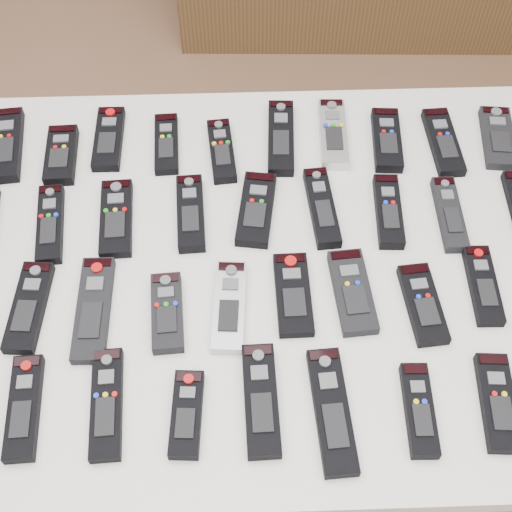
{
  "coord_description": "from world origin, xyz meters",
  "views": [
    {
      "loc": [
        0.01,
        -0.59,
        1.85
      ],
      "look_at": [
        0.03,
        0.12,
        0.8
      ],
      "focal_mm": 50.0,
      "sensor_mm": 36.0,
      "label": 1
    }
  ],
  "objects_px": {
    "remote_16": "(388,211)",
    "remote_5": "(281,138)",
    "remote_23": "(229,306)",
    "remote_4": "(222,151)",
    "remote_6": "(333,134)",
    "remote_22": "(167,312)",
    "remote_21": "(94,309)",
    "remote_25": "(352,292)",
    "remote_33": "(261,400)",
    "remote_27": "(483,285)",
    "remote_11": "(50,224)",
    "remote_36": "(498,402)",
    "remote_8": "(443,142)",
    "remote_30": "(24,407)",
    "remote_14": "(256,209)",
    "remote_20": "(29,307)",
    "remote_12": "(116,218)",
    "remote_32": "(187,414)",
    "remote_1": "(61,155)",
    "remote_26": "(423,304)",
    "table": "(256,279)",
    "remote_2": "(109,139)",
    "remote_9": "(498,138)",
    "remote_35": "(419,410)",
    "remote_3": "(166,144)",
    "remote_15": "(322,207)",
    "remote_24": "(293,294)",
    "remote_13": "(191,213)",
    "remote_31": "(107,404)",
    "remote_17": "(449,214)",
    "remote_7": "(387,140)",
    "remote_34": "(332,411)"
  },
  "relations": [
    {
      "from": "remote_16",
      "to": "remote_5",
      "type": "bearing_deg",
      "value": 137.39
    },
    {
      "from": "remote_23",
      "to": "remote_4",
      "type": "bearing_deg",
      "value": 95.5
    },
    {
      "from": "remote_6",
      "to": "remote_22",
      "type": "distance_m",
      "value": 0.52
    },
    {
      "from": "remote_5",
      "to": "remote_21",
      "type": "height_order",
      "value": "remote_5"
    },
    {
      "from": "remote_5",
      "to": "remote_23",
      "type": "xyz_separation_m",
      "value": [
        -0.11,
        -0.39,
        -0.0
      ]
    },
    {
      "from": "remote_25",
      "to": "remote_33",
      "type": "xyz_separation_m",
      "value": [
        -0.17,
        -0.2,
        0.0
      ]
    },
    {
      "from": "remote_5",
      "to": "remote_27",
      "type": "xyz_separation_m",
      "value": [
        0.34,
        -0.36,
        -0.0
      ]
    },
    {
      "from": "remote_11",
      "to": "remote_36",
      "type": "distance_m",
      "value": 0.84
    },
    {
      "from": "remote_8",
      "to": "remote_30",
      "type": "bearing_deg",
      "value": -147.33
    },
    {
      "from": "remote_14",
      "to": "remote_20",
      "type": "distance_m",
      "value": 0.44
    },
    {
      "from": "remote_12",
      "to": "remote_32",
      "type": "xyz_separation_m",
      "value": [
        0.14,
        -0.39,
        0.0
      ]
    },
    {
      "from": "remote_1",
      "to": "remote_4",
      "type": "bearing_deg",
      "value": -1.78
    },
    {
      "from": "remote_22",
      "to": "remote_26",
      "type": "distance_m",
      "value": 0.44
    },
    {
      "from": "remote_5",
      "to": "remote_22",
      "type": "bearing_deg",
      "value": -115.34
    },
    {
      "from": "table",
      "to": "remote_30",
      "type": "bearing_deg",
      "value": -144.17
    },
    {
      "from": "remote_1",
      "to": "remote_33",
      "type": "distance_m",
      "value": 0.65
    },
    {
      "from": "remote_5",
      "to": "remote_25",
      "type": "xyz_separation_m",
      "value": [
        0.11,
        -0.37,
        -0.0
      ]
    },
    {
      "from": "remote_2",
      "to": "remote_20",
      "type": "bearing_deg",
      "value": -104.55
    },
    {
      "from": "remote_1",
      "to": "remote_9",
      "type": "height_order",
      "value": "remote_1"
    },
    {
      "from": "remote_21",
      "to": "remote_35",
      "type": "xyz_separation_m",
      "value": [
        0.53,
        -0.2,
        0.0
      ]
    },
    {
      "from": "remote_12",
      "to": "remote_33",
      "type": "xyz_separation_m",
      "value": [
        0.26,
        -0.37,
        0.0
      ]
    },
    {
      "from": "remote_4",
      "to": "remote_3",
      "type": "bearing_deg",
      "value": 162.4
    },
    {
      "from": "remote_8",
      "to": "remote_21",
      "type": "distance_m",
      "value": 0.76
    },
    {
      "from": "table",
      "to": "remote_8",
      "type": "relative_size",
      "value": 7.24
    },
    {
      "from": "remote_1",
      "to": "remote_14",
      "type": "distance_m",
      "value": 0.41
    },
    {
      "from": "remote_5",
      "to": "remote_30",
      "type": "bearing_deg",
      "value": -124.64
    },
    {
      "from": "remote_15",
      "to": "remote_25",
      "type": "xyz_separation_m",
      "value": [
        0.04,
        -0.19,
        -0.0
      ]
    },
    {
      "from": "table",
      "to": "remote_24",
      "type": "height_order",
      "value": "remote_24"
    },
    {
      "from": "remote_13",
      "to": "remote_14",
      "type": "bearing_deg",
      "value": -0.16
    },
    {
      "from": "remote_31",
      "to": "remote_2",
      "type": "bearing_deg",
      "value": 91.41
    },
    {
      "from": "remote_11",
      "to": "remote_17",
      "type": "distance_m",
      "value": 0.75
    },
    {
      "from": "remote_5",
      "to": "remote_25",
      "type": "bearing_deg",
      "value": -71.12
    },
    {
      "from": "remote_23",
      "to": "remote_22",
      "type": "bearing_deg",
      "value": -171.22
    },
    {
      "from": "remote_22",
      "to": "remote_7",
      "type": "bearing_deg",
      "value": 38.37
    },
    {
      "from": "remote_3",
      "to": "remote_26",
      "type": "distance_m",
      "value": 0.6
    },
    {
      "from": "remote_1",
      "to": "remote_21",
      "type": "height_order",
      "value": "remote_1"
    },
    {
      "from": "remote_6",
      "to": "remote_30",
      "type": "distance_m",
      "value": 0.79
    },
    {
      "from": "remote_16",
      "to": "remote_31",
      "type": "distance_m",
      "value": 0.62
    },
    {
      "from": "remote_2",
      "to": "remote_22",
      "type": "relative_size",
      "value": 1.1
    },
    {
      "from": "remote_23",
      "to": "remote_16",
      "type": "bearing_deg",
      "value": 36.72
    },
    {
      "from": "remote_15",
      "to": "remote_27",
      "type": "xyz_separation_m",
      "value": [
        0.27,
        -0.18,
        -0.0
      ]
    },
    {
      "from": "remote_15",
      "to": "remote_13",
      "type": "bearing_deg",
      "value": 176.49
    },
    {
      "from": "remote_5",
      "to": "remote_7",
      "type": "relative_size",
      "value": 1.2
    },
    {
      "from": "remote_3",
      "to": "remote_34",
      "type": "relative_size",
      "value": 0.74
    },
    {
      "from": "remote_12",
      "to": "remote_27",
      "type": "relative_size",
      "value": 1.09
    },
    {
      "from": "remote_5",
      "to": "remote_25",
      "type": "distance_m",
      "value": 0.38
    },
    {
      "from": "remote_34",
      "to": "remote_35",
      "type": "distance_m",
      "value": 0.14
    },
    {
      "from": "remote_13",
      "to": "remote_33",
      "type": "height_order",
      "value": "remote_13"
    },
    {
      "from": "table",
      "to": "remote_6",
      "type": "distance_m",
      "value": 0.35
    },
    {
      "from": "remote_32",
      "to": "remote_33",
      "type": "distance_m",
      "value": 0.12
    }
  ]
}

